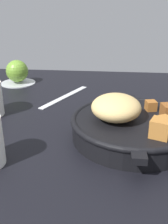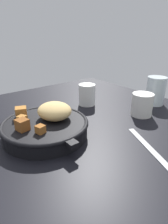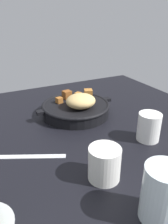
{
  "view_description": "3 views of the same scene",
  "coord_description": "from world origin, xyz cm",
  "px_view_note": "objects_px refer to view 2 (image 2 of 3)",
  "views": [
    {
      "loc": [
        -52.81,
        -6.09,
        26.04
      ],
      "look_at": [
        -0.37,
        -0.75,
        4.15
      ],
      "focal_mm": 44.34,
      "sensor_mm": 36.0,
      "label": 1
    },
    {
      "loc": [
        41.97,
        -32.55,
        28.14
      ],
      "look_at": [
        -3.09,
        3.52,
        3.43
      ],
      "focal_mm": 30.77,
      "sensor_mm": 36.0,
      "label": 2
    },
    {
      "loc": [
        27.75,
        56.71,
        35.51
      ],
      "look_at": [
        -2.87,
        -3.94,
        3.86
      ],
      "focal_mm": 35.64,
      "sensor_mm": 36.0,
      "label": 3
    }
  ],
  "objects_px": {
    "butter_knife": "(150,148)",
    "white_creamer_pitcher": "(87,95)",
    "ceramic_mug_white": "(142,105)",
    "water_glass_tall": "(156,91)",
    "cast_iron_skillet": "(46,125)"
  },
  "relations": [
    {
      "from": "butter_knife",
      "to": "white_creamer_pitcher",
      "type": "height_order",
      "value": "white_creamer_pitcher"
    },
    {
      "from": "butter_knife",
      "to": "ceramic_mug_white",
      "type": "distance_m",
      "value": 0.22
    },
    {
      "from": "butter_knife",
      "to": "water_glass_tall",
      "type": "relative_size",
      "value": 1.92
    },
    {
      "from": "water_glass_tall",
      "to": "butter_knife",
      "type": "bearing_deg",
      "value": -58.77
    },
    {
      "from": "cast_iron_skillet",
      "to": "white_creamer_pitcher",
      "type": "xyz_separation_m",
      "value": [
        -0.12,
        0.25,
        0.01
      ]
    },
    {
      "from": "white_creamer_pitcher",
      "to": "water_glass_tall",
      "type": "xyz_separation_m",
      "value": [
        0.17,
        0.22,
        0.01
      ]
    },
    {
      "from": "cast_iron_skillet",
      "to": "ceramic_mug_white",
      "type": "xyz_separation_m",
      "value": [
        0.09,
        0.33,
        0.01
      ]
    },
    {
      "from": "cast_iron_skillet",
      "to": "white_creamer_pitcher",
      "type": "relative_size",
      "value": 3.46
    },
    {
      "from": "butter_knife",
      "to": "water_glass_tall",
      "type": "height_order",
      "value": "water_glass_tall"
    },
    {
      "from": "ceramic_mug_white",
      "to": "butter_knife",
      "type": "bearing_deg",
      "value": -47.99
    },
    {
      "from": "cast_iron_skillet",
      "to": "water_glass_tall",
      "type": "height_order",
      "value": "water_glass_tall"
    },
    {
      "from": "cast_iron_skillet",
      "to": "white_creamer_pitcher",
      "type": "distance_m",
      "value": 0.28
    },
    {
      "from": "white_creamer_pitcher",
      "to": "water_glass_tall",
      "type": "distance_m",
      "value": 0.28
    },
    {
      "from": "white_creamer_pitcher",
      "to": "water_glass_tall",
      "type": "height_order",
      "value": "water_glass_tall"
    },
    {
      "from": "butter_knife",
      "to": "cast_iron_skillet",
      "type": "bearing_deg",
      "value": -118.1
    }
  ]
}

